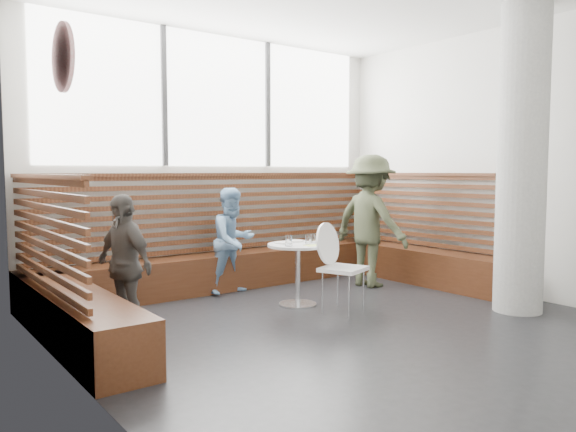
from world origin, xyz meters
TOP-DOWN VIEW (x-y plane):
  - room at (0.00, 0.00)m, footprint 5.00×5.00m
  - booth at (0.00, 1.77)m, footprint 5.00×2.50m
  - concrete_column at (1.85, -0.60)m, footprint 0.50×0.50m
  - wall_art at (-2.46, 0.40)m, footprint 0.03×0.50m
  - cafe_table at (0.13, 0.99)m, footprint 0.67×0.67m
  - cafe_chair at (0.33, 0.55)m, footprint 0.45×0.44m
  - adult_man at (1.53, 1.28)m, footprint 0.74×1.15m
  - child_back at (-0.11, 1.96)m, footprint 0.70×0.58m
  - child_left at (-1.80, 1.08)m, footprint 0.48×0.80m
  - plate_near at (0.04, 1.13)m, footprint 0.21×0.21m
  - plate_far at (0.23, 1.18)m, footprint 0.20×0.20m
  - glass_left at (-0.05, 0.92)m, footprint 0.07×0.07m
  - glass_mid at (0.21, 0.91)m, footprint 0.07×0.07m
  - glass_right at (0.34, 0.97)m, footprint 0.06×0.06m
  - menu_card at (0.19, 0.79)m, footprint 0.19×0.14m

SIDE VIEW (x-z plane):
  - booth at x=0.00m, z-range -0.31..1.13m
  - cafe_table at x=0.13m, z-range 0.15..0.83m
  - cafe_chair at x=0.33m, z-range 0.08..1.02m
  - child_left at x=-1.80m, z-range 0.00..1.28m
  - child_back at x=-0.11m, z-range 0.00..1.28m
  - menu_card at x=0.19m, z-range 0.69..0.69m
  - plate_far at x=0.23m, z-range 0.69..0.70m
  - plate_near at x=0.04m, z-range 0.69..0.70m
  - glass_right at x=0.34m, z-range 0.69..0.79m
  - glass_mid at x=0.21m, z-range 0.69..0.79m
  - glass_left at x=-0.05m, z-range 0.69..0.80m
  - adult_man at x=1.53m, z-range 0.00..1.69m
  - concrete_column at x=1.85m, z-range 0.00..3.20m
  - room at x=0.00m, z-range 0.00..3.20m
  - wall_art at x=-2.46m, z-range 2.05..2.55m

